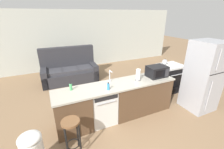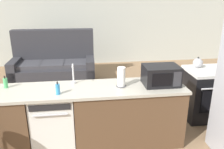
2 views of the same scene
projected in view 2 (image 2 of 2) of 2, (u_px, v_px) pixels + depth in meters
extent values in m
plane|color=#896B4C|center=(74.00, 144.00, 3.56)|extent=(24.00, 24.00, 0.00)
cube|color=beige|center=(85.00, 21.00, 7.09)|extent=(10.00, 0.06, 2.60)
cube|color=brown|center=(5.00, 123.00, 3.31)|extent=(0.75, 0.62, 0.86)
cube|color=brown|center=(128.00, 115.00, 3.52)|extent=(1.55, 0.62, 0.86)
cube|color=#ADA899|center=(81.00, 90.00, 3.29)|extent=(2.94, 0.66, 0.04)
cube|color=black|center=(84.00, 141.00, 3.57)|extent=(2.86, 0.56, 0.08)
cube|color=silver|center=(54.00, 121.00, 3.39)|extent=(0.58, 0.58, 0.84)
cube|color=black|center=(50.00, 108.00, 2.99)|extent=(0.52, 0.01, 0.08)
cylinder|color=#B2B2B7|center=(50.00, 115.00, 3.01)|extent=(0.44, 0.02, 0.02)
cube|color=black|center=(206.00, 95.00, 4.22)|extent=(0.76, 0.64, 0.85)
cube|color=black|center=(216.00, 101.00, 3.90)|extent=(0.53, 0.01, 0.43)
cylinder|color=silver|center=(219.00, 88.00, 3.80)|extent=(0.61, 0.03, 0.03)
cube|color=white|center=(210.00, 71.00, 4.07)|extent=(0.76, 0.64, 0.05)
torus|color=black|center=(204.00, 73.00, 3.92)|extent=(0.16, 0.16, 0.01)
torus|color=black|center=(223.00, 72.00, 3.96)|extent=(0.16, 0.16, 0.01)
torus|color=black|center=(197.00, 68.00, 4.16)|extent=(0.16, 0.16, 0.01)
torus|color=black|center=(215.00, 67.00, 4.20)|extent=(0.16, 0.16, 0.01)
cube|color=black|center=(161.00, 75.00, 3.37)|extent=(0.50, 0.36, 0.28)
cube|color=black|center=(162.00, 80.00, 3.19)|extent=(0.27, 0.01, 0.18)
cube|color=#2D2D33|center=(177.00, 79.00, 3.22)|extent=(0.11, 0.01, 0.21)
cylinder|color=silver|center=(74.00, 82.00, 3.45)|extent=(0.07, 0.07, 0.03)
cylinder|color=silver|center=(73.00, 73.00, 3.41)|extent=(0.02, 0.02, 0.26)
cylinder|color=silver|center=(72.00, 66.00, 3.30)|extent=(0.02, 0.14, 0.02)
cylinder|color=#4C4C51|center=(121.00, 86.00, 3.34)|extent=(0.14, 0.14, 0.01)
cylinder|color=white|center=(121.00, 77.00, 3.30)|extent=(0.11, 0.11, 0.27)
cylinder|color=#338CCC|center=(58.00, 89.00, 3.07)|extent=(0.06, 0.06, 0.14)
cylinder|color=black|center=(57.00, 83.00, 3.04)|extent=(0.02, 0.02, 0.04)
cylinder|color=#4CB266|center=(6.00, 83.00, 3.28)|extent=(0.06, 0.06, 0.14)
cylinder|color=black|center=(5.00, 77.00, 3.25)|extent=(0.02, 0.02, 0.04)
sphere|color=#B2B2B7|center=(198.00, 63.00, 4.13)|extent=(0.17, 0.17, 0.17)
sphere|color=black|center=(198.00, 58.00, 4.10)|extent=(0.03, 0.03, 0.03)
cone|color=#B2B2B7|center=(202.00, 62.00, 4.14)|extent=(0.08, 0.04, 0.06)
cube|color=#2D2D33|center=(54.00, 74.00, 5.90)|extent=(2.02, 0.95, 0.42)
cube|color=#2D2D33|center=(54.00, 54.00, 6.06)|extent=(2.01, 0.29, 1.27)
cube|color=#2D2D33|center=(16.00, 72.00, 5.78)|extent=(0.22, 0.91, 0.62)
cube|color=#2D2D33|center=(90.00, 69.00, 5.95)|extent=(0.22, 0.91, 0.62)
cube|color=#3B3B41|center=(30.00, 65.00, 5.71)|extent=(0.58, 0.64, 0.12)
cube|color=#3B3B41|center=(53.00, 64.00, 5.76)|extent=(0.58, 0.64, 0.12)
cube|color=#3B3B41|center=(76.00, 64.00, 5.81)|extent=(0.58, 0.64, 0.12)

